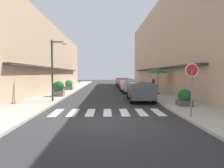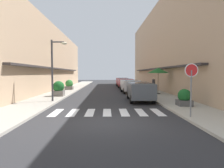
# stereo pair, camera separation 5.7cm
# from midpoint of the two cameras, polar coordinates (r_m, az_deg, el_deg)

# --- Properties ---
(ground_plane) EXTENTS (89.16, 89.16, 0.00)m
(ground_plane) POSITION_cam_midpoint_polar(r_m,az_deg,el_deg) (25.08, -1.45, -2.00)
(ground_plane) COLOR #2B2B2D
(sidewalk_left) EXTENTS (2.80, 56.74, 0.12)m
(sidewalk_left) POSITION_cam_midpoint_polar(r_m,az_deg,el_deg) (25.57, -12.88, -1.84)
(sidewalk_left) COLOR #9E998E
(sidewalk_left) RESTS_ON ground_plane
(sidewalk_right) EXTENTS (2.80, 56.74, 0.12)m
(sidewalk_right) POSITION_cam_midpoint_polar(r_m,az_deg,el_deg) (25.60, 9.96, -1.81)
(sidewalk_right) COLOR #ADA899
(sidewalk_right) RESTS_ON ground_plane
(building_row_left) EXTENTS (5.50, 38.47, 8.19)m
(building_row_left) POSITION_cam_midpoint_polar(r_m,az_deg,el_deg) (27.56, -20.58, 6.78)
(building_row_left) COLOR tan
(building_row_left) RESTS_ON ground_plane
(building_row_right) EXTENTS (5.50, 38.47, 11.25)m
(building_row_right) POSITION_cam_midpoint_polar(r_m,az_deg,el_deg) (27.75, 17.67, 9.97)
(building_row_right) COLOR tan
(building_row_right) RESTS_ON ground_plane
(crosswalk) EXTENTS (6.15, 2.20, 0.01)m
(crosswalk) POSITION_cam_midpoint_polar(r_m,az_deg,el_deg) (11.31, -1.27, -8.09)
(crosswalk) COLOR silver
(crosswalk) RESTS_ON ground_plane
(parked_car_near) EXTENTS (1.91, 4.50, 1.47)m
(parked_car_near) POSITION_cam_midpoint_polar(r_m,az_deg,el_deg) (15.91, 8.09, -1.57)
(parked_car_near) COLOR #4C5156
(parked_car_near) RESTS_ON ground_plane
(parked_car_mid) EXTENTS (1.92, 3.98, 1.47)m
(parked_car_mid) POSITION_cam_midpoint_polar(r_m,az_deg,el_deg) (22.61, 5.20, -0.22)
(parked_car_mid) COLOR silver
(parked_car_mid) RESTS_ON ground_plane
(parked_car_far) EXTENTS (1.88, 4.33, 1.47)m
(parked_car_far) POSITION_cam_midpoint_polar(r_m,az_deg,el_deg) (28.30, 3.83, 0.43)
(parked_car_far) COLOR maroon
(parked_car_far) RESTS_ON ground_plane
(parked_car_distant) EXTENTS (1.88, 3.98, 1.47)m
(parked_car_distant) POSITION_cam_midpoint_polar(r_m,az_deg,el_deg) (34.06, 2.91, 0.86)
(parked_car_distant) COLOR maroon
(parked_car_distant) RESTS_ON ground_plane
(round_street_sign) EXTENTS (0.65, 0.07, 2.54)m
(round_street_sign) POSITION_cam_midpoint_polar(r_m,az_deg,el_deg) (10.14, 21.86, 2.14)
(round_street_sign) COLOR slate
(round_street_sign) RESTS_ON sidewalk_right
(street_lamp) EXTENTS (1.19, 0.28, 4.55)m
(street_lamp) POSITION_cam_midpoint_polar(r_m,az_deg,el_deg) (15.47, -15.89, 5.75)
(street_lamp) COLOR #38383D
(street_lamp) RESTS_ON sidewalk_left
(cafe_umbrella) EXTENTS (2.20, 2.20, 2.66)m
(cafe_umbrella) POSITION_cam_midpoint_polar(r_m,az_deg,el_deg) (20.82, 13.15, 3.77)
(cafe_umbrella) COLOR #262626
(cafe_umbrella) RESTS_ON sidewalk_right
(planter_corner) EXTENTS (0.86, 0.86, 1.08)m
(planter_corner) POSITION_cam_midpoint_polar(r_m,az_deg,el_deg) (13.65, 20.08, -3.71)
(planter_corner) COLOR #4C4C4C
(planter_corner) RESTS_ON sidewalk_right
(planter_midblock) EXTENTS (1.04, 1.04, 1.38)m
(planter_midblock) POSITION_cam_midpoint_polar(r_m,az_deg,el_deg) (19.02, -14.92, -1.27)
(planter_midblock) COLOR slate
(planter_midblock) RESTS_ON sidewalk_left
(planter_far) EXTENTS (1.01, 1.01, 1.26)m
(planter_far) POSITION_cam_midpoint_polar(r_m,az_deg,el_deg) (26.35, -12.07, -0.26)
(planter_far) COLOR slate
(planter_far) RESTS_ON sidewalk_left
(pedestrian_walking_near) EXTENTS (0.34, 0.34, 1.62)m
(pedestrian_walking_near) POSITION_cam_midpoint_polar(r_m,az_deg,el_deg) (23.35, 11.88, -0.05)
(pedestrian_walking_near) COLOR #282B33
(pedestrian_walking_near) RESTS_ON sidewalk_right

